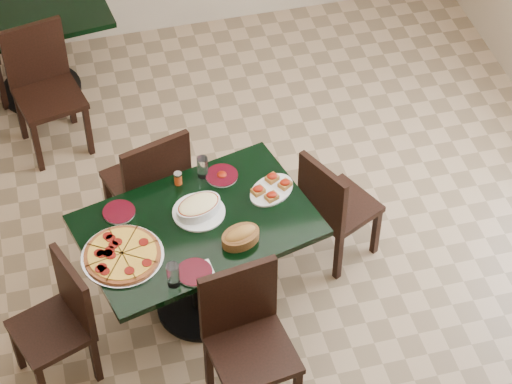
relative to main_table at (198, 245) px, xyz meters
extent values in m
plane|color=#8C7050|center=(0.24, 0.09, -0.57)|extent=(5.50, 5.50, 0.00)
cube|color=black|center=(0.00, 0.00, 0.16)|extent=(1.44, 1.11, 0.04)
cylinder|color=black|center=(0.00, 0.00, -0.21)|extent=(0.11, 0.11, 0.71)
cylinder|color=black|center=(0.00, 0.00, -0.55)|extent=(0.55, 0.55, 0.03)
cube|color=black|center=(-0.74, 2.29, 0.16)|extent=(1.19, 0.93, 0.04)
cylinder|color=black|center=(-0.74, 2.29, -0.21)|extent=(0.12, 0.12, 0.71)
cylinder|color=black|center=(-0.74, 2.29, -0.55)|extent=(0.60, 0.60, 0.03)
cube|color=black|center=(-0.19, 0.69, -0.12)|extent=(0.54, 0.54, 0.04)
cube|color=black|center=(-0.14, 0.50, 0.13)|extent=(0.43, 0.16, 0.47)
cube|color=black|center=(-0.07, 0.92, -0.35)|extent=(0.05, 0.05, 0.43)
cube|color=black|center=(0.04, 0.56, -0.35)|extent=(0.05, 0.05, 0.43)
cube|color=black|center=(-0.43, 0.82, -0.35)|extent=(0.05, 0.05, 0.43)
cube|color=black|center=(-0.32, 0.46, -0.35)|extent=(0.05, 0.05, 0.43)
cube|color=black|center=(0.14, -0.72, -0.12)|extent=(0.49, 0.49, 0.04)
cube|color=black|center=(0.11, -0.52, 0.13)|extent=(0.43, 0.10, 0.46)
cube|color=black|center=(-0.07, -0.56, -0.36)|extent=(0.05, 0.05, 0.42)
cube|color=black|center=(0.30, -0.50, -0.36)|extent=(0.05, 0.05, 0.42)
cube|color=black|center=(0.94, 0.24, -0.17)|extent=(0.52, 0.52, 0.04)
cube|color=black|center=(0.79, 0.16, 0.05)|extent=(0.20, 0.37, 0.41)
cube|color=black|center=(1.16, 0.16, -0.38)|extent=(0.05, 0.05, 0.37)
cube|color=black|center=(0.87, 0.02, -0.38)|extent=(0.05, 0.05, 0.37)
cube|color=black|center=(1.02, 0.46, -0.38)|extent=(0.05, 0.05, 0.37)
cube|color=black|center=(0.72, 0.32, -0.38)|extent=(0.05, 0.05, 0.37)
cube|color=black|center=(-0.89, -0.27, -0.17)|extent=(0.50, 0.50, 0.04)
cube|color=black|center=(-0.73, -0.21, 0.06)|extent=(0.17, 0.38, 0.42)
cube|color=black|center=(-1.10, -0.17, -0.38)|extent=(0.05, 0.05, 0.38)
cube|color=black|center=(-0.80, -0.06, -0.38)|extent=(0.05, 0.05, 0.38)
cube|color=black|center=(-0.68, -0.36, -0.38)|extent=(0.05, 0.05, 0.38)
cube|color=black|center=(-0.69, 1.66, -0.13)|extent=(0.51, 0.51, 0.04)
cube|color=black|center=(-0.73, 1.85, 0.12)|extent=(0.43, 0.13, 0.46)
cube|color=black|center=(-0.83, 1.44, -0.36)|extent=(0.05, 0.05, 0.42)
cube|color=black|center=(-0.91, 1.80, -0.36)|extent=(0.05, 0.05, 0.42)
cube|color=black|center=(-0.47, 1.53, -0.36)|extent=(0.05, 0.05, 0.42)
cube|color=black|center=(-0.55, 1.88, -0.36)|extent=(0.05, 0.05, 0.42)
cube|color=black|center=(-1.02, 2.16, -0.36)|extent=(0.05, 0.05, 0.41)
cylinder|color=silver|center=(-0.44, -0.14, 0.19)|extent=(0.45, 0.45, 0.01)
cylinder|color=brown|center=(-0.44, -0.14, 0.20)|extent=(0.42, 0.42, 0.02)
cylinder|color=yellow|center=(-0.44, -0.14, 0.21)|extent=(0.37, 0.37, 0.01)
cylinder|color=silver|center=(0.03, 0.07, 0.19)|extent=(0.30, 0.30, 0.01)
ellipsoid|color=#FAEBAC|center=(0.03, 0.07, 0.25)|extent=(0.28, 0.23, 0.04)
ellipsoid|color=#98632A|center=(0.21, -0.19, 0.24)|extent=(0.21, 0.15, 0.08)
cylinder|color=silver|center=(-0.09, -0.35, 0.19)|extent=(0.19, 0.19, 0.01)
cylinder|color=#39030C|center=(-0.09, -0.35, 0.19)|extent=(0.19, 0.19, 0.00)
cylinder|color=silver|center=(0.22, 0.33, 0.19)|extent=(0.19, 0.19, 0.01)
cylinder|color=#39030C|center=(0.22, 0.33, 0.19)|extent=(0.19, 0.19, 0.00)
ellipsoid|color=maroon|center=(0.22, 0.33, 0.20)|extent=(0.06, 0.06, 0.03)
cylinder|color=silver|center=(-0.41, 0.18, 0.19)|extent=(0.18, 0.18, 0.01)
cylinder|color=#39030C|center=(-0.41, 0.18, 0.19)|extent=(0.19, 0.19, 0.00)
cube|color=silver|center=(-0.06, -0.35, 0.18)|extent=(0.16, 0.16, 0.00)
cube|color=silver|center=(-0.04, -0.35, 0.19)|extent=(0.03, 0.14, 0.00)
cylinder|color=white|center=(0.11, 0.36, 0.25)|extent=(0.06, 0.06, 0.14)
cylinder|color=white|center=(-0.21, -0.39, 0.25)|extent=(0.07, 0.07, 0.15)
cylinder|color=#B03712|center=(-0.04, 0.33, 0.22)|extent=(0.05, 0.05, 0.07)
cylinder|color=silver|center=(-0.04, 0.33, 0.26)|extent=(0.05, 0.05, 0.01)
camera|label=1|loc=(-0.60, -3.71, 4.28)|focal=70.00mm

